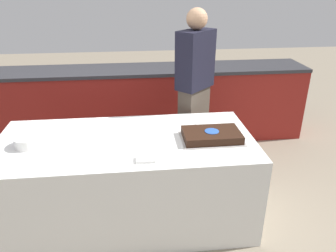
# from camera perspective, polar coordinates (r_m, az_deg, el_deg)

# --- Properties ---
(ground_plane) EXTENTS (14.00, 14.00, 0.00)m
(ground_plane) POSITION_cam_1_polar(r_m,az_deg,el_deg) (3.01, -6.64, -15.26)
(ground_plane) COLOR gray
(back_counter) EXTENTS (4.40, 0.58, 0.92)m
(back_counter) POSITION_cam_1_polar(r_m,az_deg,el_deg) (4.13, -7.06, 3.72)
(back_counter) COLOR maroon
(back_counter) RESTS_ON ground_plane
(dining_table) EXTENTS (2.03, 0.95, 0.75)m
(dining_table) POSITION_cam_1_polar(r_m,az_deg,el_deg) (2.78, -7.02, -9.29)
(dining_table) COLOR white
(dining_table) RESTS_ON ground_plane
(cake) EXTENTS (0.49, 0.32, 0.07)m
(cake) POSITION_cam_1_polar(r_m,az_deg,el_deg) (2.59, 7.60, -1.59)
(cake) COLOR #B7B2AD
(cake) RESTS_ON dining_table
(plate_stack) EXTENTS (0.20, 0.20, 0.08)m
(plate_stack) POSITION_cam_1_polar(r_m,az_deg,el_deg) (2.67, -23.20, -2.50)
(plate_stack) COLOR white
(plate_stack) RESTS_ON dining_table
(side_plate_near_cake) EXTENTS (0.21, 0.21, 0.00)m
(side_plate_near_cake) POSITION_cam_1_polar(r_m,az_deg,el_deg) (2.89, 6.65, 0.67)
(side_plate_near_cake) COLOR white
(side_plate_near_cake) RESTS_ON dining_table
(utensil_pile) EXTENTS (0.13, 0.09, 0.02)m
(utensil_pile) POSITION_cam_1_polar(r_m,az_deg,el_deg) (2.29, -3.95, -5.78)
(utensil_pile) COLOR white
(utensil_pile) RESTS_ON dining_table
(person_cutting_cake) EXTENTS (0.41, 0.41, 1.67)m
(person_cutting_cake) POSITION_cam_1_polar(r_m,az_deg,el_deg) (3.24, 4.60, 5.55)
(person_cutting_cake) COLOR #4C4238
(person_cutting_cake) RESTS_ON ground_plane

